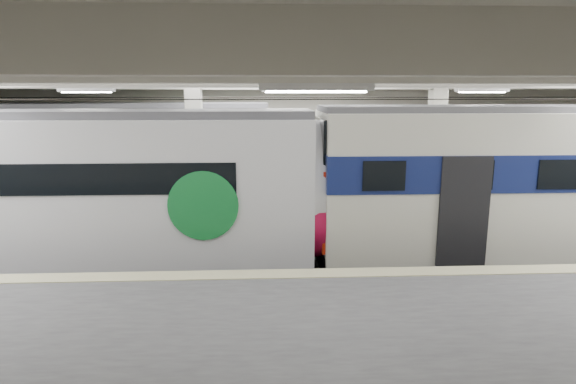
{
  "coord_description": "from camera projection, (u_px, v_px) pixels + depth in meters",
  "views": [
    {
      "loc": [
        -0.72,
        -12.86,
        4.87
      ],
      "look_at": [
        -0.05,
        1.0,
        2.0
      ],
      "focal_mm": 30.0,
      "sensor_mm": 36.0,
      "label": 1
    }
  ],
  "objects": [
    {
      "name": "older_rer",
      "position": [
        561.0,
        183.0,
        13.48
      ],
      "size": [
        13.79,
        3.04,
        4.53
      ],
      "color": "silver",
      "rests_on": "ground"
    },
    {
      "name": "far_train",
      "position": [
        81.0,
        162.0,
        18.15
      ],
      "size": [
        14.18,
        3.36,
        4.49
      ],
      "rotation": [
        0.0,
        0.0,
        0.03
      ],
      "color": "white",
      "rests_on": "ground"
    },
    {
      "name": "station_hall",
      "position": [
        296.0,
        164.0,
        11.25
      ],
      "size": [
        36.0,
        24.0,
        5.75
      ],
      "color": "black",
      "rests_on": "ground"
    },
    {
      "name": "modern_emu",
      "position": [
        125.0,
        195.0,
        12.95
      ],
      "size": [
        13.72,
        2.83,
        4.43
      ],
      "color": "white",
      "rests_on": "ground"
    }
  ]
}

